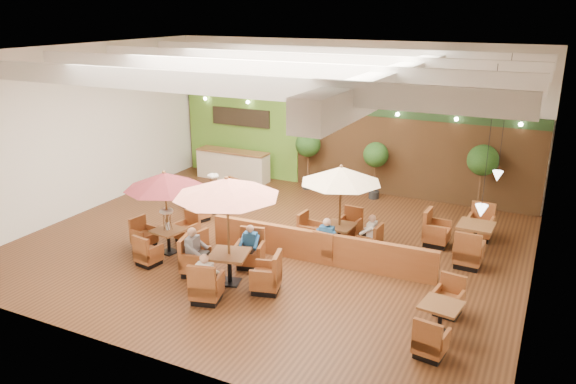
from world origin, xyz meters
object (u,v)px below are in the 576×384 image
Objects in this scene: topiary_0 at (308,147)px; diner_2 at (195,247)px; booth_divider at (319,247)px; table_5 at (463,237)px; table_0 at (166,197)px; table_1 at (228,212)px; topiary_2 at (483,163)px; diner_3 at (327,235)px; table_2 at (340,192)px; table_3 at (208,198)px; diner_1 at (250,242)px; topiary_1 at (376,157)px; table_4 at (440,320)px; diner_0 at (206,272)px; diner_4 at (370,230)px; service_counter at (233,165)px.

topiary_0 is 7.96m from diner_2.
table_5 is at bearing 35.14° from booth_divider.
table_5 is (7.40, 3.82, -1.25)m from table_0.
table_1 is 1.02× the size of table_5.
topiary_2 is 2.98× the size of diner_3.
table_3 is at bearing 172.98° from table_2.
diner_3 is at bearing -154.18° from diner_1.
table_1 is 1.12× the size of table_3.
topiary_0 reaches higher than topiary_1.
table_3 reaches higher than diner_3.
diner_3 is (-3.14, -5.62, -1.00)m from topiary_2.
booth_divider is 2.60× the size of table_4.
diner_4 is (2.59, 4.22, -0.02)m from diner_0.
diner_2 reaches higher than table_5.
diner_4 is at bearing 4.06° from table_2.
table_4 is at bearing -38.46° from table_2.
diner_1 is at bearing -141.83° from table_5.
table_3 is 0.91× the size of table_5.
topiary_2 is 3.30× the size of diner_1.
topiary_1 is at bearing 92.16° from diner_3.
topiary_1 is 4.98m from diner_4.
topiary_1 is (-3.99, 7.94, 1.20)m from table_4.
diner_1 is at bearing 129.63° from diner_4.
topiary_1 reaches higher than diner_4.
table_1 reaches higher than table_4.
table_0 reaches higher than diner_2.
diner_3 is at bearing 121.51° from diner_2.
topiary_0 reaches higher than diner_4.
service_counter reaches higher than table_5.
table_0 reaches higher than booth_divider.
table_2 is (1.69, 3.19, -0.19)m from table_1.
table_5 is 3.55m from topiary_2.
table_0 is at bearing 132.66° from diner_0.
topiary_0 is (-6.31, 3.27, 1.25)m from table_5.
table_0 is 4.82m from table_2.
service_counter is at bearing 57.68° from diner_4.
table_5 is (3.36, 2.56, -0.05)m from booth_divider.
booth_divider is 3.07× the size of topiary_1.
table_0 is 3.70m from table_3.
table_0 is 2.86× the size of diner_2.
diner_2 is 1.06× the size of diner_3.
table_1 reaches higher than diner_2.
service_counter is 3.70m from table_3.
booth_divider is 2.25× the size of table_5.
booth_divider is 2.21× the size of table_1.
table_4 is 5.32m from diner_1.
table_4 is at bearing -141.24° from diner_4.
table_3 is 3.36× the size of diner_0.
topiary_1 is at bearing 60.79° from table_3.
service_counter is at bearing 130.55° from table_3.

